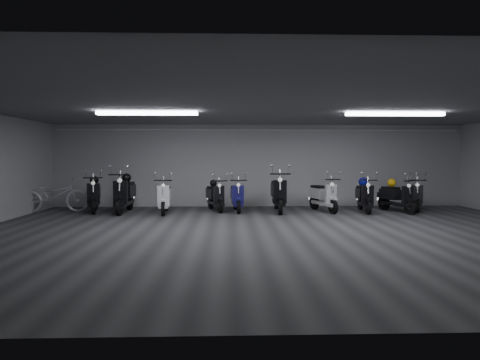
{
  "coord_description": "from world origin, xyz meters",
  "views": [
    {
      "loc": [
        -1.06,
        -8.68,
        1.68
      ],
      "look_at": [
        -0.74,
        2.5,
        1.05
      ],
      "focal_mm": 29.88,
      "sensor_mm": 36.0,
      "label": 1
    }
  ],
  "objects_px": {
    "scooter_7": "(365,192)",
    "bicycle": "(54,191)",
    "scooter_0": "(94,190)",
    "helmet_4": "(392,183)",
    "helmet_1": "(363,182)",
    "scooter_8": "(397,192)",
    "helmet_2": "(94,180)",
    "scooter_6": "(323,191)",
    "helmet_3": "(213,183)",
    "scooter_5": "(278,188)",
    "scooter_1": "(125,189)",
    "scooter_4": "(237,192)",
    "scooter_9": "(415,191)",
    "helmet_0": "(126,178)",
    "scooter_2": "(165,192)",
    "scooter_3": "(215,192)"
  },
  "relations": [
    {
      "from": "scooter_0",
      "to": "scooter_9",
      "type": "xyz_separation_m",
      "value": [
        10.07,
        -0.01,
        -0.06
      ]
    },
    {
      "from": "scooter_4",
      "to": "bicycle",
      "type": "height_order",
      "value": "bicycle"
    },
    {
      "from": "scooter_1",
      "to": "helmet_0",
      "type": "relative_size",
      "value": 7.07
    },
    {
      "from": "scooter_0",
      "to": "helmet_1",
      "type": "distance_m",
      "value": 8.37
    },
    {
      "from": "scooter_7",
      "to": "helmet_4",
      "type": "bearing_deg",
      "value": 16.25
    },
    {
      "from": "helmet_0",
      "to": "scooter_4",
      "type": "bearing_deg",
      "value": -1.42
    },
    {
      "from": "scooter_1",
      "to": "bicycle",
      "type": "xyz_separation_m",
      "value": [
        -2.19,
        0.17,
        -0.08
      ]
    },
    {
      "from": "scooter_3",
      "to": "scooter_4",
      "type": "distance_m",
      "value": 0.7
    },
    {
      "from": "helmet_0",
      "to": "helmet_2",
      "type": "bearing_deg",
      "value": 167.92
    },
    {
      "from": "bicycle",
      "to": "helmet_2",
      "type": "bearing_deg",
      "value": -84.6
    },
    {
      "from": "scooter_0",
      "to": "helmet_4",
      "type": "distance_m",
      "value": 9.24
    },
    {
      "from": "scooter_5",
      "to": "scooter_9",
      "type": "xyz_separation_m",
      "value": [
        4.37,
        0.15,
        -0.13
      ]
    },
    {
      "from": "scooter_3",
      "to": "helmet_1",
      "type": "bearing_deg",
      "value": -19.54
    },
    {
      "from": "scooter_8",
      "to": "helmet_2",
      "type": "height_order",
      "value": "scooter_8"
    },
    {
      "from": "scooter_6",
      "to": "helmet_2",
      "type": "xyz_separation_m",
      "value": [
        -7.17,
        0.43,
        0.33
      ]
    },
    {
      "from": "scooter_9",
      "to": "bicycle",
      "type": "height_order",
      "value": "bicycle"
    },
    {
      "from": "helmet_1",
      "to": "helmet_4",
      "type": "xyz_separation_m",
      "value": [
        0.87,
        -0.09,
        -0.03
      ]
    },
    {
      "from": "scooter_0",
      "to": "scooter_4",
      "type": "height_order",
      "value": "scooter_0"
    },
    {
      "from": "scooter_0",
      "to": "scooter_7",
      "type": "distance_m",
      "value": 8.34
    },
    {
      "from": "scooter_3",
      "to": "scooter_2",
      "type": "bearing_deg",
      "value": -178.88
    },
    {
      "from": "helmet_2",
      "to": "scooter_6",
      "type": "bearing_deg",
      "value": -3.43
    },
    {
      "from": "scooter_3",
      "to": "scooter_9",
      "type": "bearing_deg",
      "value": -18.39
    },
    {
      "from": "scooter_1",
      "to": "bicycle",
      "type": "distance_m",
      "value": 2.2
    },
    {
      "from": "helmet_2",
      "to": "scooter_4",
      "type": "bearing_deg",
      "value": -3.99
    },
    {
      "from": "bicycle",
      "to": "helmet_1",
      "type": "xyz_separation_m",
      "value": [
        9.56,
        0.01,
        0.27
      ]
    },
    {
      "from": "scooter_8",
      "to": "helmet_3",
      "type": "distance_m",
      "value": 5.7
    },
    {
      "from": "scooter_0",
      "to": "scooter_7",
      "type": "bearing_deg",
      "value": -17.98
    },
    {
      "from": "scooter_0",
      "to": "helmet_3",
      "type": "relative_size",
      "value": 7.98
    },
    {
      "from": "scooter_7",
      "to": "bicycle",
      "type": "height_order",
      "value": "bicycle"
    },
    {
      "from": "helmet_3",
      "to": "scooter_5",
      "type": "bearing_deg",
      "value": -13.2
    },
    {
      "from": "scooter_2",
      "to": "helmet_4",
      "type": "height_order",
      "value": "scooter_2"
    },
    {
      "from": "bicycle",
      "to": "scooter_6",
      "type": "bearing_deg",
      "value": -101.74
    },
    {
      "from": "scooter_5",
      "to": "scooter_1",
      "type": "bearing_deg",
      "value": -176.59
    },
    {
      "from": "scooter_8",
      "to": "scooter_0",
      "type": "bearing_deg",
      "value": 157.63
    },
    {
      "from": "scooter_5",
      "to": "helmet_3",
      "type": "distance_m",
      "value": 2.08
    },
    {
      "from": "scooter_1",
      "to": "scooter_4",
      "type": "xyz_separation_m",
      "value": [
        3.41,
        0.19,
        -0.11
      ]
    },
    {
      "from": "scooter_3",
      "to": "helmet_4",
      "type": "xyz_separation_m",
      "value": [
        5.5,
        -0.26,
        0.29
      ]
    },
    {
      "from": "bicycle",
      "to": "helmet_1",
      "type": "distance_m",
      "value": 9.56
    },
    {
      "from": "scooter_0",
      "to": "helmet_2",
      "type": "xyz_separation_m",
      "value": [
        -0.07,
        0.24,
        0.29
      ]
    },
    {
      "from": "scooter_1",
      "to": "scooter_2",
      "type": "height_order",
      "value": "scooter_1"
    },
    {
      "from": "scooter_5",
      "to": "scooter_8",
      "type": "height_order",
      "value": "scooter_5"
    },
    {
      "from": "scooter_4",
      "to": "scooter_8",
      "type": "relative_size",
      "value": 1.01
    },
    {
      "from": "scooter_6",
      "to": "helmet_2",
      "type": "relative_size",
      "value": 6.42
    },
    {
      "from": "scooter_9",
      "to": "bicycle",
      "type": "distance_m",
      "value": 11.26
    },
    {
      "from": "scooter_0",
      "to": "helmet_1",
      "type": "xyz_separation_m",
      "value": [
        8.37,
        -0.08,
        0.25
      ]
    },
    {
      "from": "scooter_0",
      "to": "scooter_8",
      "type": "distance_m",
      "value": 9.33
    },
    {
      "from": "scooter_9",
      "to": "helmet_3",
      "type": "xyz_separation_m",
      "value": [
        -6.4,
        0.32,
        0.25
      ]
    },
    {
      "from": "bicycle",
      "to": "helmet_3",
      "type": "xyz_separation_m",
      "value": [
        4.86,
        0.4,
        0.21
      ]
    },
    {
      "from": "scooter_9",
      "to": "helmet_3",
      "type": "bearing_deg",
      "value": -163.88
    },
    {
      "from": "scooter_6",
      "to": "scooter_9",
      "type": "distance_m",
      "value": 2.98
    }
  ]
}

